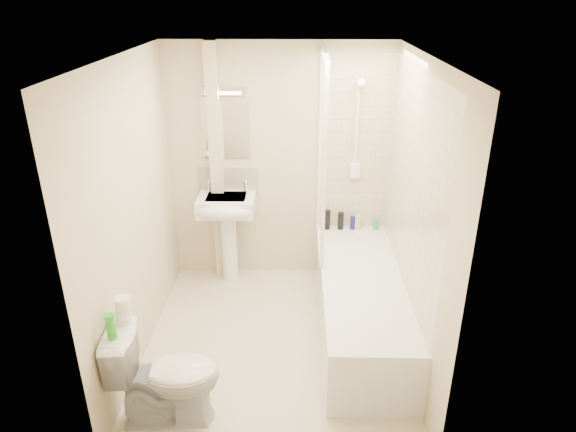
{
  "coord_description": "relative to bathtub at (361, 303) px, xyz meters",
  "views": [
    {
      "loc": [
        0.19,
        -3.62,
        2.84
      ],
      "look_at": [
        0.11,
        0.2,
        1.12
      ],
      "focal_mm": 32.0,
      "sensor_mm": 36.0,
      "label": 1
    }
  ],
  "objects": [
    {
      "name": "wall_left",
      "position": [
        -1.85,
        -0.2,
        0.91
      ],
      "size": [
        0.02,
        2.5,
        2.4
      ],
      "primitive_type": "cube",
      "color": "beige",
      "rests_on": "ground"
    },
    {
      "name": "tile_back",
      "position": [
        0.0,
        1.04,
        1.14
      ],
      "size": [
        0.7,
        0.01,
        1.75
      ],
      "primitive_type": "cube",
      "color": "beige",
      "rests_on": "wall_back"
    },
    {
      "name": "pipe_boxing",
      "position": [
        -1.37,
        0.99,
        0.91
      ],
      "size": [
        0.12,
        0.12,
        2.4
      ],
      "primitive_type": "cube",
      "color": "beige",
      "rests_on": "ground"
    },
    {
      "name": "shower_screen",
      "position": [
        -0.35,
        0.6,
        1.16
      ],
      "size": [
        0.04,
        0.92,
        1.8
      ],
      "color": "white",
      "rests_on": "bathtub"
    },
    {
      "name": "pedestal_sink",
      "position": [
        -1.27,
        0.81,
        0.47
      ],
      "size": [
        0.56,
        0.5,
        1.08
      ],
      "color": "white",
      "rests_on": "ground"
    },
    {
      "name": "ceiling",
      "position": [
        -0.75,
        -0.2,
        2.11
      ],
      "size": [
        2.2,
        2.5,
        0.02
      ],
      "primitive_type": "cube",
      "color": "white",
      "rests_on": "wall_back"
    },
    {
      "name": "toilet",
      "position": [
        -1.47,
        -1.05,
        0.09
      ],
      "size": [
        0.51,
        0.79,
        0.75
      ],
      "primitive_type": "imported",
      "rotation": [
        0.0,
        0.0,
        1.63
      ],
      "color": "white",
      "rests_on": "ground"
    },
    {
      "name": "toilet_roll_upper",
      "position": [
        -1.73,
        -0.96,
        0.61
      ],
      "size": [
        0.11,
        0.11,
        0.09
      ],
      "primitive_type": "cylinder",
      "color": "white",
      "rests_on": "toilet_roll_lower"
    },
    {
      "name": "wall_back",
      "position": [
        -0.75,
        1.05,
        0.91
      ],
      "size": [
        2.2,
        0.02,
        2.4
      ],
      "primitive_type": "cube",
      "color": "beige",
      "rests_on": "ground"
    },
    {
      "name": "shower_fixture",
      "position": [
        -0.0,
        0.99,
        1.26
      ],
      "size": [
        0.1,
        0.16,
        0.99
      ],
      "color": "white",
      "rests_on": "wall_back"
    },
    {
      "name": "mirror",
      "position": [
        -1.27,
        1.04,
        1.29
      ],
      "size": [
        0.46,
        0.01,
        0.6
      ],
      "primitive_type": "cube",
      "color": "white",
      "rests_on": "wall_back"
    },
    {
      "name": "splashback",
      "position": [
        -1.27,
        1.04,
        0.74
      ],
      "size": [
        0.6,
        0.02,
        0.3
      ],
      "primitive_type": "cube",
      "color": "beige",
      "rests_on": "wall_back"
    },
    {
      "name": "floor",
      "position": [
        -0.75,
        -0.2,
        -0.29
      ],
      "size": [
        2.5,
        2.5,
        0.0
      ],
      "primitive_type": "plane",
      "color": "beige",
      "rests_on": "ground"
    },
    {
      "name": "toilet_roll_lower",
      "position": [
        -1.74,
        -0.96,
        0.52
      ],
      "size": [
        0.11,
        0.11,
        0.1
      ],
      "primitive_type": "cylinder",
      "color": "white",
      "rests_on": "toilet"
    },
    {
      "name": "strip_light",
      "position": [
        -1.27,
        1.02,
        1.66
      ],
      "size": [
        0.42,
        0.07,
        0.07
      ],
      "primitive_type": "cube",
      "color": "silver",
      "rests_on": "wall_back"
    },
    {
      "name": "bathtub",
      "position": [
        0.0,
        0.0,
        0.0
      ],
      "size": [
        0.7,
        2.1,
        0.55
      ],
      "color": "white",
      "rests_on": "ground"
    },
    {
      "name": "tile_right",
      "position": [
        0.34,
        0.0,
        1.14
      ],
      "size": [
        0.01,
        2.1,
        1.75
      ],
      "primitive_type": "cube",
      "color": "beige",
      "rests_on": "wall_right"
    },
    {
      "name": "green_bottle",
      "position": [
        -1.76,
        -1.14,
        0.55
      ],
      "size": [
        0.06,
        0.06,
        0.18
      ],
      "primitive_type": "cylinder",
      "color": "green",
      "rests_on": "toilet"
    },
    {
      "name": "bottle_black_b",
      "position": [
        -0.12,
        0.96,
        0.35
      ],
      "size": [
        0.06,
        0.06,
        0.18
      ],
      "primitive_type": "cylinder",
      "color": "black",
      "rests_on": "bathtub"
    },
    {
      "name": "bottle_green",
      "position": [
        0.24,
        0.96,
        0.31
      ],
      "size": [
        0.06,
        0.06,
        0.1
      ],
      "primitive_type": "cylinder",
      "color": "green",
      "rests_on": "bathtub"
    },
    {
      "name": "bottle_black_a",
      "position": [
        -0.26,
        0.96,
        0.36
      ],
      "size": [
        0.06,
        0.06,
        0.21
      ],
      "primitive_type": "cylinder",
      "color": "black",
      "rests_on": "bathtub"
    },
    {
      "name": "bottle_blue",
      "position": [
        0.0,
        0.96,
        0.33
      ],
      "size": [
        0.05,
        0.05,
        0.14
      ],
      "primitive_type": "cylinder",
      "color": "#131755",
      "rests_on": "bathtub"
    },
    {
      "name": "bottle_cream",
      "position": [
        0.05,
        0.96,
        0.34
      ],
      "size": [
        0.06,
        0.06,
        0.16
      ],
      "primitive_type": "cylinder",
      "color": "beige",
      "rests_on": "bathtub"
    },
    {
      "name": "wall_right",
      "position": [
        0.35,
        -0.2,
        0.91
      ],
      "size": [
        0.02,
        2.5,
        2.4
      ],
      "primitive_type": "cube",
      "color": "beige",
      "rests_on": "ground"
    }
  ]
}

